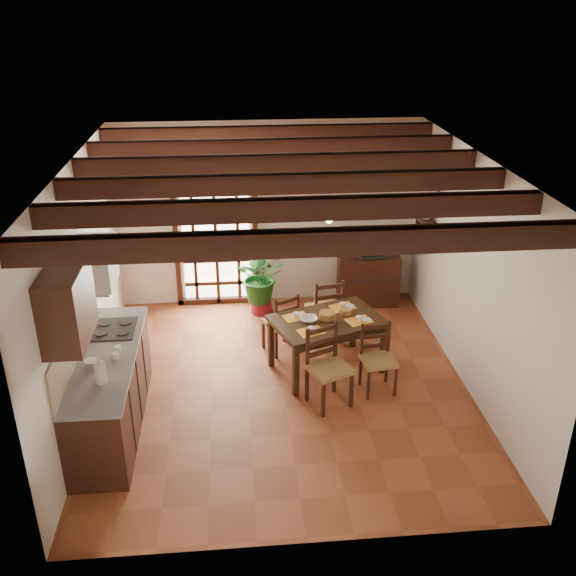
{
  "coord_description": "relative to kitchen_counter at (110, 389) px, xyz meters",
  "views": [
    {
      "loc": [
        -0.56,
        -6.67,
        4.44
      ],
      "look_at": [
        0.1,
        0.4,
        1.15
      ],
      "focal_mm": 40.0,
      "sensor_mm": 36.0,
      "label": 1
    }
  ],
  "objects": [
    {
      "name": "chair_near_left",
      "position": [
        2.46,
        0.19,
        -0.17
      ],
      "size": [
        0.58,
        0.57,
        0.97
      ],
      "rotation": [
        0.0,
        0.0,
        0.42
      ],
      "color": "#A37C45",
      "rests_on": "ground_plane"
    },
    {
      "name": "ground_plane",
      "position": [
        1.96,
        0.6,
        -0.47
      ],
      "size": [
        5.0,
        5.0,
        0.0
      ],
      "primitive_type": "plane",
      "color": "brown"
    },
    {
      "name": "shelf_flowers",
      "position": [
        4.1,
        2.2,
        1.38
      ],
      "size": [
        0.14,
        0.14,
        0.36
      ],
      "color": "#FFA728",
      "rests_on": "shelf_vase"
    },
    {
      "name": "table_bowl",
      "position": [
        2.3,
        0.91,
        0.28
      ],
      "size": [
        0.22,
        0.22,
        0.05
      ],
      "primitive_type": "imported",
      "rotation": [
        0.0,
        0.0,
        0.02
      ],
      "color": "white",
      "rests_on": "dining_table"
    },
    {
      "name": "plant_pot",
      "position": [
        1.81,
        2.66,
        -0.36
      ],
      "size": [
        0.35,
        0.35,
        0.22
      ],
      "primitive_type": "cone",
      "color": "maroon",
      "rests_on": "ground_plane"
    },
    {
      "name": "pendant_lamp",
      "position": [
        2.54,
        1.05,
        1.6
      ],
      "size": [
        0.36,
        0.36,
        0.84
      ],
      "color": "black",
      "rests_on": "room_shell"
    },
    {
      "name": "upper_cabinet",
      "position": [
        -0.12,
        -0.7,
        1.38
      ],
      "size": [
        0.35,
        0.8,
        0.7
      ],
      "primitive_type": "cube",
      "color": "#341910",
      "rests_on": "room_shell"
    },
    {
      "name": "crt_tv",
      "position": [
        3.47,
        2.82,
        0.51
      ],
      "size": [
        0.44,
        0.41,
        0.36
      ],
      "rotation": [
        0.0,
        0.0,
        0.06
      ],
      "color": "black",
      "rests_on": "sideboard"
    },
    {
      "name": "range_hood",
      "position": [
        -0.09,
        0.55,
        1.26
      ],
      "size": [
        0.38,
        0.6,
        0.54
      ],
      "color": "white",
      "rests_on": "room_shell"
    },
    {
      "name": "table_setting",
      "position": [
        2.54,
        0.95,
        0.25
      ],
      "size": [
        0.97,
        0.65,
        0.09
      ],
      "rotation": [
        0.0,
        0.0,
        0.34
      ],
      "color": "#FFA728",
      "rests_on": "dining_table"
    },
    {
      "name": "potted_plant",
      "position": [
        1.81,
        2.66,
        0.1
      ],
      "size": [
        2.05,
        1.81,
        2.11
      ],
      "primitive_type": "imported",
      "rotation": [
        0.0,
        0.0,
        -0.1
      ],
      "color": "#144C19",
      "rests_on": "ground_plane"
    },
    {
      "name": "counter_items",
      "position": [
        0.0,
        0.09,
        0.49
      ],
      "size": [
        0.5,
        1.43,
        0.25
      ],
      "color": "black",
      "rests_on": "kitchen_counter"
    },
    {
      "name": "framed_picture",
      "position": [
        4.18,
        2.2,
        1.58
      ],
      "size": [
        0.03,
        0.32,
        0.32
      ],
      "color": "brown",
      "rests_on": "room_shell"
    },
    {
      "name": "dining_table",
      "position": [
        2.54,
        0.95,
        0.16
      ],
      "size": [
        1.55,
        1.26,
        0.73
      ],
      "rotation": [
        0.0,
        0.0,
        0.34
      ],
      "color": "#311E10",
      "rests_on": "ground_plane"
    },
    {
      "name": "sideboard",
      "position": [
        3.47,
        2.83,
        -0.08
      ],
      "size": [
        0.96,
        0.49,
        0.79
      ],
      "primitive_type": "cube",
      "rotation": [
        0.0,
        0.0,
        -0.08
      ],
      "color": "#341910",
      "rests_on": "ground_plane"
    },
    {
      "name": "french_door",
      "position": [
        1.16,
        3.05,
        0.7
      ],
      "size": [
        1.26,
        0.11,
        2.32
      ],
      "color": "white",
      "rests_on": "ground_plane"
    },
    {
      "name": "wall_shelf",
      "position": [
        4.1,
        2.2,
        1.04
      ],
      "size": [
        0.2,
        0.42,
        0.2
      ],
      "color": "#341910",
      "rests_on": "room_shell"
    },
    {
      "name": "shelf_vase",
      "position": [
        4.1,
        2.2,
        1.18
      ],
      "size": [
        0.15,
        0.15,
        0.15
      ],
      "primitive_type": "imported",
      "color": "#B2BFB2",
      "rests_on": "wall_shelf"
    },
    {
      "name": "ceiling_beams",
      "position": [
        1.96,
        0.6,
        2.22
      ],
      "size": [
        4.5,
        4.34,
        0.2
      ],
      "color": "black",
      "rests_on": "room_shell"
    },
    {
      "name": "chair_near_right",
      "position": [
        3.09,
        0.42,
        -0.21
      ],
      "size": [
        0.43,
        0.42,
        0.85
      ],
      "rotation": [
        0.0,
        0.0,
        0.11
      ],
      "color": "#A37C45",
      "rests_on": "ground_plane"
    },
    {
      "name": "chair_far_right",
      "position": [
        2.63,
        1.7,
        -0.17
      ],
      "size": [
        0.52,
        0.5,
        0.96
      ],
      "rotation": [
        0.0,
        0.0,
        3.34
      ],
      "color": "#A37C45",
      "rests_on": "ground_plane"
    },
    {
      "name": "chair_far_left",
      "position": [
        2.0,
        1.48,
        -0.2
      ],
      "size": [
        0.53,
        0.52,
        0.86
      ],
      "rotation": [
        0.0,
        0.0,
        3.64
      ],
      "color": "#A37C45",
      "rests_on": "ground_plane"
    },
    {
      "name": "kitchen_counter",
      "position": [
        0.0,
        0.0,
        0.0
      ],
      "size": [
        0.64,
        2.25,
        1.38
      ],
      "color": "#341910",
      "rests_on": "ground_plane"
    },
    {
      "name": "fuse_box",
      "position": [
        3.46,
        3.08,
        1.28
      ],
      "size": [
        0.25,
        0.03,
        0.32
      ],
      "primitive_type": "cube",
      "color": "white",
      "rests_on": "room_shell"
    },
    {
      "name": "room_shell",
      "position": [
        1.96,
        0.6,
        1.34
      ],
      "size": [
        4.52,
        5.02,
        2.81
      ],
      "color": "silver",
      "rests_on": "ground_plane"
    }
  ]
}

